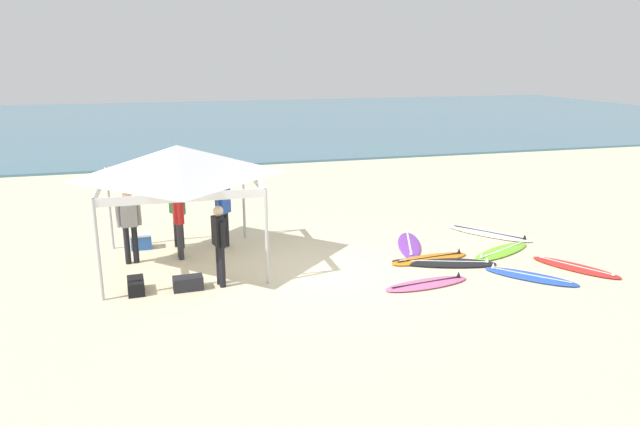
# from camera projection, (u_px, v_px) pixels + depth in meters

# --- Properties ---
(ground_plane) EXTENTS (80.00, 80.00, 0.00)m
(ground_plane) POSITION_uv_depth(u_px,v_px,m) (322.00, 272.00, 12.92)
(ground_plane) COLOR beige
(sea) EXTENTS (80.00, 36.00, 0.10)m
(sea) POSITION_uv_depth(u_px,v_px,m) (205.00, 121.00, 41.98)
(sea) COLOR teal
(sea) RESTS_ON ground
(canopy_tent) EXTENTS (3.39, 3.39, 2.75)m
(canopy_tent) POSITION_uv_depth(u_px,v_px,m) (178.00, 162.00, 12.77)
(canopy_tent) COLOR #B7B7BC
(canopy_tent) RESTS_ON ground
(surfboard_pink) EXTENTS (1.99, 0.75, 0.19)m
(surfboard_pink) POSITION_uv_depth(u_px,v_px,m) (427.00, 284.00, 12.18)
(surfboard_pink) COLOR pink
(surfboard_pink) RESTS_ON ground
(surfboard_lime) EXTENTS (2.09, 1.38, 0.19)m
(surfboard_lime) POSITION_uv_depth(u_px,v_px,m) (501.00, 251.00, 14.18)
(surfboard_lime) COLOR #7AD12D
(surfboard_lime) RESTS_ON ground
(surfboard_purple) EXTENTS (1.25, 2.13, 0.19)m
(surfboard_purple) POSITION_uv_depth(u_px,v_px,m) (409.00, 245.00, 14.67)
(surfboard_purple) COLOR purple
(surfboard_purple) RESTS_ON ground
(surfboard_red) EXTENTS (1.44, 1.97, 0.19)m
(surfboard_red) POSITION_uv_depth(u_px,v_px,m) (576.00, 267.00, 13.11)
(surfboard_red) COLOR red
(surfboard_red) RESTS_ON ground
(surfboard_black) EXTENTS (2.46, 1.39, 0.19)m
(surfboard_black) POSITION_uv_depth(u_px,v_px,m) (444.00, 262.00, 13.42)
(surfboard_black) COLOR black
(surfboard_black) RESTS_ON ground
(surfboard_blue) EXTENTS (1.72, 1.82, 0.19)m
(surfboard_blue) POSITION_uv_depth(u_px,v_px,m) (530.00, 276.00, 12.58)
(surfboard_blue) COLOR blue
(surfboard_blue) RESTS_ON ground
(surfboard_orange) EXTENTS (2.06, 0.79, 0.19)m
(surfboard_orange) POSITION_uv_depth(u_px,v_px,m) (430.00, 259.00, 13.67)
(surfboard_orange) COLOR orange
(surfboard_orange) RESTS_ON ground
(surfboard_white) EXTENTS (1.90, 2.26, 0.19)m
(surfboard_white) POSITION_uv_depth(u_px,v_px,m) (489.00, 233.00, 15.61)
(surfboard_white) COLOR white
(surfboard_white) RESTS_ON ground
(person_grey) EXTENTS (0.55, 0.27, 1.71)m
(person_grey) POSITION_uv_depth(u_px,v_px,m) (129.00, 222.00, 13.23)
(person_grey) COLOR black
(person_grey) RESTS_ON ground
(person_black) EXTENTS (0.29, 0.54, 1.71)m
(person_black) POSITION_uv_depth(u_px,v_px,m) (219.00, 240.00, 11.93)
(person_black) COLOR black
(person_black) RESTS_ON ground
(person_blue) EXTENTS (0.40, 0.43, 1.71)m
(person_blue) POSITION_uv_depth(u_px,v_px,m) (223.00, 209.00, 14.37)
(person_blue) COLOR black
(person_blue) RESTS_ON ground
(person_red) EXTENTS (0.24, 0.55, 1.71)m
(person_red) POSITION_uv_depth(u_px,v_px,m) (179.00, 218.00, 13.55)
(person_red) COLOR #2D2D33
(person_red) RESTS_ON ground
(person_green) EXTENTS (0.39, 0.46, 1.71)m
(person_green) POSITION_uv_depth(u_px,v_px,m) (177.00, 209.00, 14.34)
(person_green) COLOR black
(person_green) RESTS_ON ground
(gear_bag_near_tent) EXTENTS (0.36, 0.62, 0.28)m
(gear_bag_near_tent) POSITION_uv_depth(u_px,v_px,m) (136.00, 286.00, 11.79)
(gear_bag_near_tent) COLOR black
(gear_bag_near_tent) RESTS_ON ground
(gear_bag_by_pole) EXTENTS (0.61, 0.34, 0.28)m
(gear_bag_by_pole) POSITION_uv_depth(u_px,v_px,m) (188.00, 283.00, 11.93)
(gear_bag_by_pole) COLOR #232328
(gear_bag_by_pole) RESTS_ON ground
(cooler_box) EXTENTS (0.50, 0.36, 0.39)m
(cooler_box) POSITION_uv_depth(u_px,v_px,m) (141.00, 241.00, 14.45)
(cooler_box) COLOR #2D60B7
(cooler_box) RESTS_ON ground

